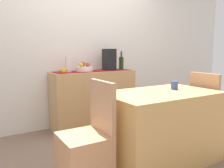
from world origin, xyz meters
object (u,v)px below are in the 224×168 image
(wine_bottle, at_px, (121,63))
(chair_near_window, at_px, (86,155))
(coffee_maker, at_px, (109,60))
(fruit_bowl, at_px, (84,69))
(sideboard_console, at_px, (94,99))
(ceramic_vase, at_px, (68,65))
(chair_by_corner, at_px, (211,123))
(dining_table, at_px, (160,127))
(coffee_cup, at_px, (174,85))

(wine_bottle, bearing_deg, chair_near_window, -132.59)
(coffee_maker, bearing_deg, fruit_bowl, 180.00)
(sideboard_console, bearing_deg, fruit_bowl, 180.00)
(ceramic_vase, distance_m, chair_by_corner, 2.04)
(dining_table, xyz_separation_m, coffee_cup, (0.24, 0.05, 0.42))
(wine_bottle, relative_size, coffee_maker, 0.89)
(sideboard_console, xyz_separation_m, wine_bottle, (0.50, 0.00, 0.54))
(sideboard_console, bearing_deg, ceramic_vase, 180.00)
(ceramic_vase, height_order, chair_near_window, ceramic_vase)
(sideboard_console, xyz_separation_m, coffee_maker, (0.28, 0.00, 0.60))
(chair_near_window, bearing_deg, coffee_maker, 52.98)
(fruit_bowl, relative_size, coffee_cup, 2.73)
(fruit_bowl, bearing_deg, sideboard_console, 0.00)
(coffee_maker, xyz_separation_m, ceramic_vase, (-0.67, 0.00, -0.06))
(sideboard_console, distance_m, coffee_maker, 0.66)
(fruit_bowl, height_order, coffee_maker, coffee_maker)
(dining_table, bearing_deg, ceramic_vase, 109.22)
(chair_by_corner, bearing_deg, coffee_cup, 175.61)
(fruit_bowl, xyz_separation_m, wine_bottle, (0.65, 0.00, 0.07))
(ceramic_vase, bearing_deg, chair_near_window, -104.98)
(sideboard_console, distance_m, coffee_cup, 1.41)
(sideboard_console, distance_m, wine_bottle, 0.74)
(wine_bottle, distance_m, coffee_maker, 0.23)
(fruit_bowl, bearing_deg, chair_near_window, -114.12)
(sideboard_console, bearing_deg, coffee_cup, -76.35)
(coffee_cup, bearing_deg, coffee_maker, 92.01)
(sideboard_console, relative_size, chair_near_window, 1.41)
(dining_table, height_order, chair_by_corner, chair_by_corner)
(wine_bottle, distance_m, chair_near_window, 2.00)
(ceramic_vase, bearing_deg, coffee_maker, 0.00)
(fruit_bowl, bearing_deg, coffee_maker, 0.00)
(chair_near_window, bearing_deg, coffee_cup, 2.50)
(coffee_maker, bearing_deg, chair_by_corner, -64.42)
(wine_bottle, bearing_deg, fruit_bowl, 180.00)
(sideboard_console, xyz_separation_m, chair_by_corner, (0.93, -1.38, -0.16))
(ceramic_vase, xyz_separation_m, chair_near_window, (-0.37, -1.38, -0.70))
(coffee_maker, bearing_deg, coffee_cup, -87.99)
(wine_bottle, distance_m, chair_by_corner, 1.60)
(coffee_maker, relative_size, dining_table, 0.29)
(dining_table, relative_size, chair_near_window, 1.30)
(fruit_bowl, distance_m, ceramic_vase, 0.26)
(chair_near_window, distance_m, chair_by_corner, 1.70)
(coffee_maker, xyz_separation_m, chair_by_corner, (0.66, -1.38, -0.76))
(dining_table, distance_m, coffee_cup, 0.48)
(fruit_bowl, bearing_deg, wine_bottle, 0.00)
(chair_near_window, bearing_deg, ceramic_vase, 75.02)
(wine_bottle, height_order, dining_table, wine_bottle)
(chair_by_corner, bearing_deg, coffee_maker, 115.58)
(sideboard_console, distance_m, fruit_bowl, 0.49)
(dining_table, bearing_deg, wine_bottle, 73.15)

